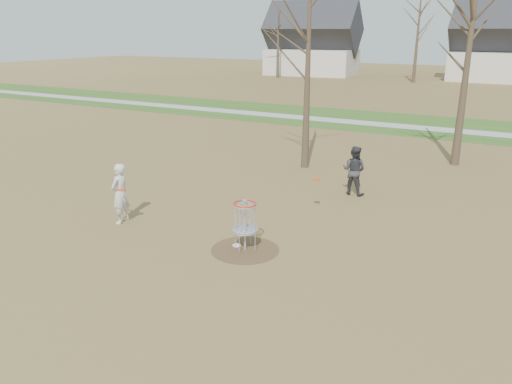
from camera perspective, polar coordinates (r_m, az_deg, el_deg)
ground at (r=13.21m, az=-1.25°, el=-6.63°), size 160.00×160.00×0.00m
green_band at (r=32.42m, az=17.84°, el=7.34°), size 160.00×8.00×0.01m
footpath at (r=31.46m, az=17.47°, el=7.09°), size 160.00×1.50×0.01m
dirt_circle at (r=13.21m, az=-1.25°, el=-6.61°), size 1.80×1.80×0.01m
player_standing at (r=15.28m, az=-15.26°, el=-0.17°), size 0.49×0.70×1.82m
player_throwing at (r=17.71m, az=11.14°, el=2.45°), size 0.88×0.70×1.73m
disc_grounded at (r=13.43m, az=-2.22°, el=-6.11°), size 0.22×0.22×0.02m
discs_in_play at (r=14.87m, az=-3.33°, el=0.90°), size 4.69×3.96×0.05m
disc_golf_basket at (r=12.86m, az=-1.28°, el=-2.92°), size 0.64×0.64×1.35m
bare_trees at (r=46.36m, az=24.62°, el=16.21°), size 52.62×44.98×9.00m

